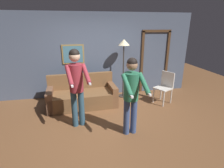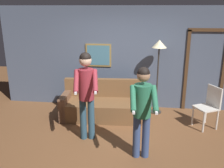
% 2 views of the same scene
% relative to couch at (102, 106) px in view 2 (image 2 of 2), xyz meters
% --- Properties ---
extents(ground_plane, '(12.00, 12.00, 0.00)m').
position_rel_couch_xyz_m(ground_plane, '(0.44, -1.21, -0.28)').
color(ground_plane, brown).
extents(back_wall_assembly, '(6.40, 0.10, 2.60)m').
position_rel_couch_xyz_m(back_wall_assembly, '(0.46, 0.80, 1.02)').
color(back_wall_assembly, '#4B576C').
rests_on(back_wall_assembly, ground_plane).
extents(couch, '(1.95, 0.96, 0.87)m').
position_rel_couch_xyz_m(couch, '(0.00, 0.00, 0.00)').
color(couch, brown).
rests_on(couch, ground_plane).
extents(torchiere_lamp, '(0.35, 0.35, 1.83)m').
position_rel_couch_xyz_m(torchiere_lamp, '(1.31, 0.43, 1.26)').
color(torchiere_lamp, '#332D28').
rests_on(torchiere_lamp, ground_plane).
extents(person_standing_left, '(0.52, 0.71, 1.77)m').
position_rel_couch_xyz_m(person_standing_left, '(-0.12, -1.09, 0.80)').
color(person_standing_left, '#2B4B5F').
rests_on(person_standing_left, ground_plane).
extents(person_standing_right, '(0.47, 0.65, 1.64)m').
position_rel_couch_xyz_m(person_standing_right, '(0.95, -1.61, 0.71)').
color(person_standing_right, '#344876').
rests_on(person_standing_right, ground_plane).
extents(dining_chair_distant, '(0.57, 0.57, 0.93)m').
position_rel_couch_xyz_m(dining_chair_distant, '(2.41, -0.25, 0.25)').
color(dining_chair_distant, silver).
rests_on(dining_chair_distant, ground_plane).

